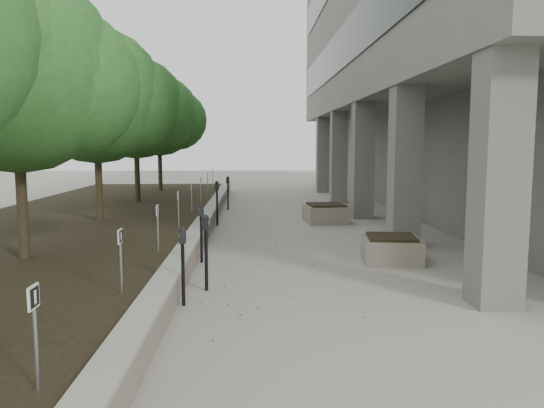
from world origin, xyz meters
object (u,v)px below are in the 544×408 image
object	(u,v)px
crabapple_tree_4	(136,130)
parking_meter_5	(228,193)
parking_meter_3	(201,233)
planter_front	(391,248)
parking_meter_1	(183,266)
planter_back	(326,213)
crabapple_tree_2	(17,114)
parking_meter_4	(217,203)
parking_meter_2	(206,253)
crabapple_tree_5	(159,133)
crabapple_tree_3	(97,125)

from	to	relation	value
crabapple_tree_4	parking_meter_5	world-z (taller)	crabapple_tree_4
parking_meter_3	parking_meter_5	bearing A→B (deg)	69.87
parking_meter_5	planter_front	xyz separation A→B (m)	(4.00, -9.22, -0.38)
parking_meter_1	parking_meter_5	world-z (taller)	parking_meter_5
crabapple_tree_4	planter_back	bearing A→B (deg)	-23.92
crabapple_tree_4	planter_front	bearing A→B (deg)	-49.88
crabapple_tree_2	planter_front	world-z (taller)	crabapple_tree_2
parking_meter_4	planter_back	bearing A→B (deg)	-0.48
crabapple_tree_2	parking_meter_2	xyz separation A→B (m)	(3.54, -0.96, -2.44)
crabapple_tree_2	planter_front	xyz separation A→B (m)	(7.42, 1.20, -2.83)
planter_front	parking_meter_1	bearing A→B (deg)	-144.10
crabapple_tree_2	crabapple_tree_5	xyz separation A→B (m)	(0.00, 15.00, 0.00)
parking_meter_1	parking_meter_2	size ratio (longest dim) A/B	0.94
crabapple_tree_5	parking_meter_1	size ratio (longest dim) A/B	4.27
crabapple_tree_5	planter_front	distance (m)	15.92
parking_meter_2	planter_back	world-z (taller)	parking_meter_2
parking_meter_2	parking_meter_3	world-z (taller)	parking_meter_2
planter_back	crabapple_tree_4	bearing A→B (deg)	156.08
crabapple_tree_2	parking_meter_5	distance (m)	11.24
parking_meter_1	parking_meter_4	xyz separation A→B (m)	(0.00, 8.28, 0.08)
parking_meter_2	crabapple_tree_3	bearing A→B (deg)	126.23
crabapple_tree_5	planter_back	world-z (taller)	crabapple_tree_5
parking_meter_2	parking_meter_5	size ratio (longest dim) A/B	1.01
parking_meter_5	parking_meter_1	bearing A→B (deg)	-68.88
crabapple_tree_2	crabapple_tree_5	world-z (taller)	same
parking_meter_1	planter_back	distance (m)	9.49
parking_meter_1	crabapple_tree_3	bearing A→B (deg)	96.85
parking_meter_2	parking_meter_4	bearing A→B (deg)	97.77
parking_meter_4	planter_front	distance (m)	6.73
crabapple_tree_5	parking_meter_5	bearing A→B (deg)	-53.25
parking_meter_3	crabapple_tree_3	bearing A→B (deg)	111.72
parking_meter_1	parking_meter_4	distance (m)	8.28
crabapple_tree_3	parking_meter_5	xyz separation A→B (m)	(3.42, 5.43, -2.45)
crabapple_tree_5	parking_meter_5	size ratio (longest dim) A/B	4.08
crabapple_tree_2	parking_meter_5	size ratio (longest dim) A/B	4.08
crabapple_tree_2	parking_meter_3	world-z (taller)	crabapple_tree_2
crabapple_tree_4	parking_meter_4	size ratio (longest dim) A/B	3.82
crabapple_tree_3	planter_front	size ratio (longest dim) A/B	4.42
parking_meter_4	crabapple_tree_3	bearing A→B (deg)	-164.60
crabapple_tree_3	planter_front	distance (m)	8.80
crabapple_tree_2	parking_meter_4	size ratio (longest dim) A/B	3.82
parking_meter_1	planter_back	xyz separation A→B (m)	(3.55, 8.80, -0.32)
crabapple_tree_3	parking_meter_5	distance (m)	6.86
parking_meter_1	parking_meter_4	bearing A→B (deg)	71.35
parking_meter_1	crabapple_tree_5	bearing A→B (deg)	82.29
parking_meter_1	parking_meter_2	world-z (taller)	parking_meter_2
crabapple_tree_3	parking_meter_2	bearing A→B (deg)	-59.27
crabapple_tree_2	planter_front	distance (m)	8.03
parking_meter_4	parking_meter_5	size ratio (longest dim) A/B	1.07
planter_front	planter_back	xyz separation A→B (m)	(-0.62, 5.79, 0.03)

